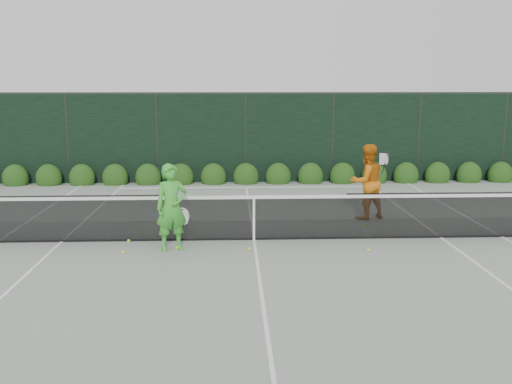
{
  "coord_description": "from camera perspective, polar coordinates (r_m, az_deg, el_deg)",
  "views": [
    {
      "loc": [
        -0.45,
        -11.93,
        3.32
      ],
      "look_at": [
        0.06,
        0.3,
        1.0
      ],
      "focal_mm": 40.0,
      "sensor_mm": 36.0,
      "label": 1
    }
  ],
  "objects": [
    {
      "name": "ground",
      "position": [
        12.39,
        -0.21,
        -4.81
      ],
      "size": [
        80.0,
        80.0,
        0.0
      ],
      "primitive_type": "plane",
      "color": "gray",
      "rests_on": "ground"
    },
    {
      "name": "tennis_balls",
      "position": [
        11.98,
        -1.8,
        -5.19
      ],
      "size": [
        5.44,
        2.1,
        0.07
      ],
      "color": "#DAEE35",
      "rests_on": "ground"
    },
    {
      "name": "court_lines",
      "position": [
        12.39,
        -0.21,
        -4.78
      ],
      "size": [
        11.03,
        23.83,
        0.01
      ],
      "color": "white",
      "rests_on": "ground"
    },
    {
      "name": "hedge_row",
      "position": [
        19.33,
        -1.01,
        1.54
      ],
      "size": [
        31.66,
        0.65,
        0.94
      ],
      "color": "black",
      "rests_on": "ground"
    },
    {
      "name": "player_man",
      "position": [
        14.42,
        11.02,
        1.02
      ],
      "size": [
        1.1,
        0.97,
        1.87
      ],
      "rotation": [
        0.0,
        0.0,
        3.48
      ],
      "color": "orange",
      "rests_on": "ground"
    },
    {
      "name": "player_woman",
      "position": [
        11.6,
        -8.43,
        -1.53
      ],
      "size": [
        0.75,
        0.63,
        1.76
      ],
      "rotation": [
        0.0,
        0.0,
        0.37
      ],
      "color": "green",
      "rests_on": "ground"
    },
    {
      "name": "tennis_net",
      "position": [
        12.26,
        -0.33,
        -2.42
      ],
      "size": [
        12.9,
        0.1,
        1.07
      ],
      "color": "black",
      "rests_on": "ground"
    },
    {
      "name": "windscreen_fence",
      "position": [
        9.41,
        0.41,
        -0.33
      ],
      "size": [
        32.0,
        21.07,
        3.06
      ],
      "color": "black",
      "rests_on": "ground"
    }
  ]
}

